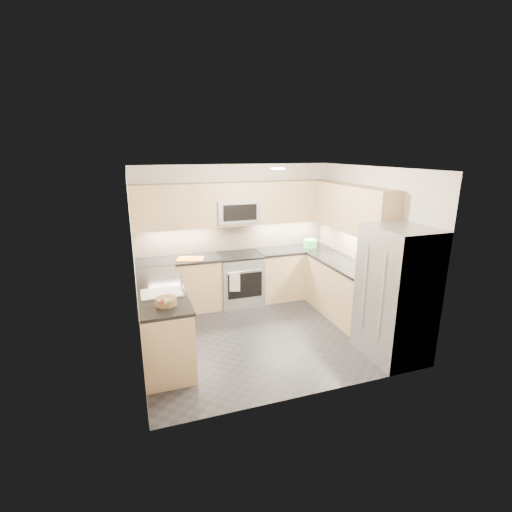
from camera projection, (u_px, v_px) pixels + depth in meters
name	position (u px, v px, depth m)	size (l,w,h in m)	color
floor	(263.00, 333.00, 5.76)	(3.60, 3.20, 0.00)	#242429
ceiling	(264.00, 168.00, 5.07)	(3.60, 3.20, 0.02)	beige
wall_back	(234.00, 233.00, 6.87)	(3.60, 0.02, 2.50)	beige
wall_front	(315.00, 294.00, 3.96)	(3.60, 0.02, 2.50)	beige
wall_left	(135.00, 268.00, 4.86)	(0.02, 3.20, 2.50)	beige
wall_right	(368.00, 246.00, 5.97)	(0.02, 3.20, 2.50)	beige
base_cab_back_left	(180.00, 286.00, 6.48)	(1.42, 0.60, 0.90)	tan
base_cab_back_right	(293.00, 273.00, 7.16)	(1.42, 0.60, 0.90)	tan
base_cab_right	(344.00, 291.00, 6.24)	(0.60, 1.70, 0.90)	tan
base_cab_peninsula	(163.00, 320.00, 5.17)	(0.60, 2.00, 0.90)	tan
countertop_back_left	(178.00, 260.00, 6.35)	(1.42, 0.63, 0.04)	black
countertop_back_right	(294.00, 250.00, 7.03)	(1.42, 0.63, 0.04)	black
countertop_right	(346.00, 265.00, 6.11)	(0.63, 1.70, 0.04)	black
countertop_peninsula	(160.00, 289.00, 5.04)	(0.63, 2.00, 0.04)	black
upper_cab_back	(236.00, 204.00, 6.56)	(3.60, 0.35, 0.75)	tan
upper_cab_right	(352.00, 208.00, 6.01)	(0.35, 1.95, 0.75)	tan
backsplash_back	(234.00, 236.00, 6.88)	(3.60, 0.01, 0.51)	tan
backsplash_right	(352.00, 243.00, 6.40)	(0.01, 2.30, 0.51)	tan
gas_range	(240.00, 279.00, 6.79)	(0.76, 0.65, 0.91)	#9A9EA2
range_cooktop	(239.00, 255.00, 6.67)	(0.76, 0.65, 0.03)	black
oven_door_glass	(245.00, 286.00, 6.49)	(0.62, 0.02, 0.45)	black
oven_handle	(245.00, 271.00, 6.40)	(0.02, 0.02, 0.60)	#B2B5BA
microwave	(237.00, 211.00, 6.57)	(0.76, 0.40, 0.40)	#9C9DA3
microwave_door	(240.00, 213.00, 6.38)	(0.60, 0.01, 0.28)	black
refrigerator	(396.00, 294.00, 4.91)	(0.70, 0.90, 1.80)	#919598
fridge_handle_left	(381.00, 299.00, 4.62)	(0.02, 0.02, 1.20)	#B2B5BA
fridge_handle_right	(364.00, 289.00, 4.95)	(0.02, 0.02, 1.20)	#B2B5BA
sink_basin	(162.00, 298.00, 4.82)	(0.52, 0.38, 0.16)	white
faucet	(181.00, 281.00, 4.85)	(0.03, 0.03, 0.28)	silver
utensil_bowl	(310.00, 243.00, 7.12)	(0.26, 0.26, 0.15)	#51BD58
cutting_board	(191.00, 259.00, 6.33)	(0.44, 0.30, 0.01)	orange
fruit_basket	(166.00, 301.00, 4.45)	(0.25, 0.25, 0.09)	olive
fruit_apple	(163.00, 302.00, 4.26)	(0.06, 0.06, 0.06)	red
fruit_pear	(165.00, 301.00, 4.27)	(0.07, 0.07, 0.07)	#76BF51
dish_towel_check	(235.00, 282.00, 6.37)	(0.18, 0.01, 0.34)	white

